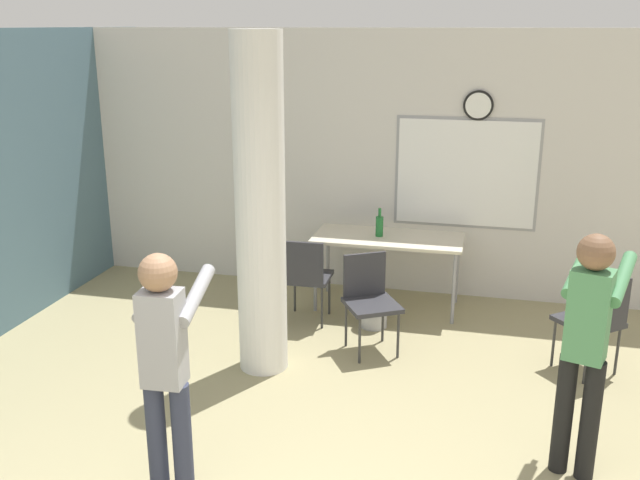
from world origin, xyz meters
TOP-DOWN VIEW (x-y plane):
  - wall_back at (0.01, 5.06)m, footprint 8.00×0.15m
  - support_pillar at (-0.83, 2.89)m, footprint 0.41×0.41m
  - folding_table at (-0.00, 4.48)m, footprint 1.51×0.69m
  - bottle_on_table at (-0.09, 4.48)m, footprint 0.08×0.08m
  - waste_bin at (-0.05, 3.94)m, footprint 0.26×0.26m
  - chair_table_front at (-0.01, 3.44)m, footprint 0.60×0.60m
  - chair_table_left at (-0.71, 3.88)m, footprint 0.45×0.45m
  - chair_mid_room at (1.89, 3.40)m, footprint 0.62×0.62m
  - person_playing_side at (1.62, 1.92)m, footprint 0.49×0.68m
  - person_playing_front at (-0.81, 1.03)m, footprint 0.38×0.63m

SIDE VIEW (x-z plane):
  - waste_bin at x=-0.05m, z-range 0.00..0.34m
  - chair_table_front at x=-0.01m, z-range 0.08..0.95m
  - chair_table_left at x=-0.71m, z-range 0.08..0.95m
  - chair_mid_room at x=1.89m, z-range 0.08..0.95m
  - folding_table at x=0.00m, z-range 0.33..1.09m
  - bottle_on_table at x=-0.09m, z-range 0.73..1.02m
  - person_playing_front at x=-0.81m, z-range 0.14..1.76m
  - person_playing_side at x=1.62m, z-range 0.15..1.79m
  - wall_back at x=0.01m, z-range 0.00..2.80m
  - support_pillar at x=-0.83m, z-range 0.00..2.80m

